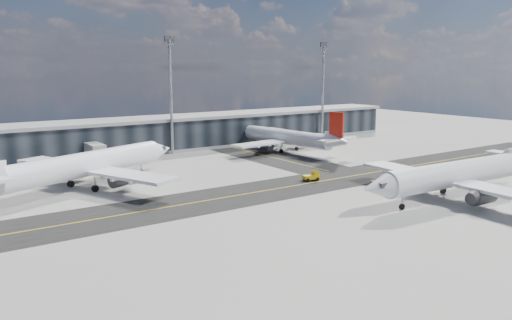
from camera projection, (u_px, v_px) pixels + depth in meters
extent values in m
plane|color=gray|center=(291.00, 193.00, 86.56)|extent=(300.00, 300.00, 0.00)
cube|color=black|center=(278.00, 189.00, 89.80)|extent=(180.00, 14.00, 0.02)
cube|color=black|center=(261.00, 154.00, 124.94)|extent=(14.00, 50.00, 0.02)
cube|color=yellow|center=(278.00, 188.00, 89.79)|extent=(180.00, 0.25, 0.01)
cube|color=yellow|center=(261.00, 154.00, 124.94)|extent=(0.25, 50.00, 0.01)
cube|color=black|center=(161.00, 135.00, 130.42)|extent=(150.00, 12.00, 8.00)
cube|color=gray|center=(160.00, 119.00, 129.61)|extent=(152.00, 13.00, 0.80)
cube|color=gray|center=(161.00, 149.00, 131.07)|extent=(150.00, 12.20, 0.80)
cube|color=gray|center=(93.00, 148.00, 112.90)|extent=(3.00, 10.00, 2.40)
cylinder|color=gray|center=(101.00, 161.00, 109.26)|extent=(0.60, 0.60, 2.40)
cube|color=gray|center=(271.00, 132.00, 140.71)|extent=(3.00, 10.00, 2.40)
cylinder|color=gray|center=(282.00, 142.00, 137.07)|extent=(0.60, 0.60, 2.40)
cylinder|color=gray|center=(171.00, 98.00, 122.92)|extent=(0.70, 0.70, 28.00)
cube|color=#2D2D30|center=(169.00, 39.00, 120.32)|extent=(2.50, 0.50, 1.40)
cylinder|color=gray|center=(323.00, 93.00, 150.73)|extent=(0.70, 0.70, 28.00)
cube|color=#2D2D30|center=(324.00, 45.00, 148.13)|extent=(2.50, 0.50, 1.40)
cylinder|color=white|center=(86.00, 164.00, 89.28)|extent=(32.25, 16.91, 4.42)
cone|color=white|center=(160.00, 150.00, 104.80)|extent=(6.80, 6.21, 4.42)
cube|color=white|center=(92.00, 169.00, 90.39)|extent=(19.64, 36.75, 0.55)
cylinder|color=#2D2D30|center=(74.00, 171.00, 95.05)|extent=(5.26, 4.14, 2.54)
cylinder|color=#2D2D30|center=(122.00, 179.00, 88.00)|extent=(5.26, 4.14, 2.54)
cube|color=silver|center=(74.00, 166.00, 94.89)|extent=(2.21, 1.26, 0.88)
cube|color=silver|center=(122.00, 174.00, 87.84)|extent=(2.21, 1.26, 0.88)
cube|color=#2D2D30|center=(158.00, 148.00, 104.26)|extent=(2.98, 3.10, 0.77)
cylinder|color=gray|center=(141.00, 169.00, 100.80)|extent=(0.35, 0.35, 2.21)
cylinder|color=black|center=(141.00, 173.00, 100.95)|extent=(1.07, 0.74, 0.99)
cylinder|color=black|center=(71.00, 184.00, 90.82)|extent=(1.33, 0.98, 1.21)
cylinder|color=black|center=(95.00, 189.00, 87.30)|extent=(1.33, 0.98, 1.21)
cylinder|color=white|center=(287.00, 137.00, 128.82)|extent=(7.58, 28.74, 3.80)
cone|color=white|center=(246.00, 131.00, 140.59)|extent=(4.40, 5.21, 3.80)
cone|color=white|center=(337.00, 142.00, 116.61)|extent=(4.53, 6.15, 3.80)
cube|color=white|center=(284.00, 140.00, 129.69)|extent=(32.63, 9.03, 0.47)
cylinder|color=#2D2D30|center=(266.00, 146.00, 126.81)|extent=(2.70, 4.24, 2.18)
cylinder|color=#2D2D30|center=(296.00, 142.00, 134.33)|extent=(2.70, 4.24, 2.18)
cube|color=silver|center=(266.00, 143.00, 126.67)|extent=(0.63, 1.93, 0.76)
cube|color=silver|center=(296.00, 139.00, 134.19)|extent=(0.63, 1.93, 0.76)
cube|color=red|center=(336.00, 125.00, 116.23)|extent=(0.96, 4.01, 5.89)
cube|color=white|center=(338.00, 139.00, 116.51)|extent=(11.65, 4.16, 0.33)
cube|color=#2D2D30|center=(247.00, 130.00, 140.17)|extent=(2.32, 2.16, 0.66)
cylinder|color=gray|center=(257.00, 142.00, 137.61)|extent=(0.26, 0.26, 1.90)
cylinder|color=black|center=(257.00, 145.00, 137.74)|extent=(0.44, 0.89, 0.85)
cylinder|color=black|center=(281.00, 151.00, 126.85)|extent=(0.61, 1.10, 1.04)
cylinder|color=black|center=(297.00, 149.00, 130.61)|extent=(0.61, 1.10, 1.04)
cylinder|color=silver|center=(456.00, 174.00, 82.30)|extent=(31.80, 5.66, 4.22)
cone|color=silver|center=(378.00, 187.00, 73.00)|extent=(5.46, 4.45, 4.22)
cube|color=silver|center=(452.00, 181.00, 81.95)|extent=(6.90, 36.06, 0.53)
cylinder|color=#2D2D30|center=(482.00, 197.00, 76.33)|extent=(4.54, 2.63, 2.43)
cylinder|color=#2D2D30|center=(417.00, 181.00, 86.90)|extent=(4.54, 2.63, 2.43)
cube|color=silver|center=(483.00, 191.00, 76.17)|extent=(2.13, 0.52, 0.84)
cube|color=silver|center=(417.00, 176.00, 86.74)|extent=(2.13, 0.52, 0.84)
cube|color=#2D2D30|center=(381.00, 184.00, 73.20)|extent=(2.21, 2.41, 0.74)
cylinder|color=gray|center=(402.00, 202.00, 76.27)|extent=(0.26, 0.26, 2.11)
cylinder|color=black|center=(402.00, 207.00, 76.42)|extent=(0.97, 0.41, 0.95)
cylinder|color=black|center=(476.00, 198.00, 80.87)|extent=(1.18, 0.58, 1.16)
cylinder|color=black|center=(443.00, 190.00, 86.15)|extent=(1.18, 0.58, 1.16)
cube|color=#DFB00B|center=(311.00, 177.00, 95.78)|extent=(3.37, 2.12, 0.73)
cube|color=#DFB00B|center=(315.00, 173.00, 95.99)|extent=(1.42, 1.58, 0.94)
cube|color=black|center=(315.00, 171.00, 95.93)|extent=(1.31, 1.50, 0.26)
cylinder|color=black|center=(314.00, 178.00, 96.85)|extent=(0.77, 0.42, 0.73)
cylinder|color=black|center=(317.00, 179.00, 95.61)|extent=(0.77, 0.42, 0.73)
cylinder|color=black|center=(305.00, 179.00, 96.10)|extent=(0.77, 0.42, 0.73)
cylinder|color=black|center=(308.00, 180.00, 94.87)|extent=(0.77, 0.42, 0.73)
imported|color=white|center=(253.00, 145.00, 134.11)|extent=(4.74, 6.54, 1.65)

